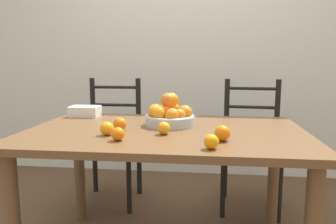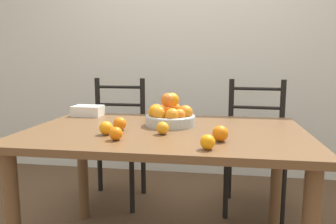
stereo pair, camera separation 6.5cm
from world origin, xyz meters
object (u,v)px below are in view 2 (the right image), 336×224
(chair_left, at_px, (116,143))
(orange_loose_2, at_px, (116,134))
(orange_loose_1, at_px, (208,142))
(chair_right, at_px, (255,148))
(orange_loose_0, at_px, (120,124))
(orange_loose_4, at_px, (163,128))
(orange_loose_5, at_px, (220,134))
(book_stack, at_px, (88,111))
(fruit_bowl, at_px, (170,114))
(orange_loose_3, at_px, (106,128))

(chair_left, bearing_deg, orange_loose_2, -71.45)
(orange_loose_1, xyz_separation_m, chair_right, (0.31, 1.11, -0.31))
(chair_left, bearing_deg, orange_loose_0, -69.96)
(orange_loose_0, xyz_separation_m, chair_right, (0.78, 0.80, -0.31))
(orange_loose_1, height_order, chair_right, chair_right)
(orange_loose_4, height_order, orange_loose_5, orange_loose_5)
(orange_loose_0, xyz_separation_m, orange_loose_2, (0.05, -0.21, -0.00))
(orange_loose_1, height_order, book_stack, book_stack)
(fruit_bowl, xyz_separation_m, orange_loose_2, (-0.19, -0.38, -0.03))
(fruit_bowl, xyz_separation_m, orange_loose_5, (0.28, -0.33, -0.03))
(orange_loose_0, bearing_deg, orange_loose_1, -33.48)
(orange_loose_0, bearing_deg, fruit_bowl, 34.84)
(orange_loose_5, bearing_deg, book_stack, 146.57)
(orange_loose_5, bearing_deg, orange_loose_3, 174.91)
(orange_loose_4, distance_m, chair_left, 1.06)
(orange_loose_1, bearing_deg, orange_loose_4, 132.93)
(orange_loose_5, relative_size, book_stack, 0.38)
(fruit_bowl, distance_m, orange_loose_0, 0.29)
(fruit_bowl, relative_size, orange_loose_5, 3.89)
(orange_loose_3, xyz_separation_m, chair_left, (-0.26, 0.92, -0.31))
(fruit_bowl, height_order, chair_right, chair_right)
(orange_loose_2, bearing_deg, orange_loose_3, 129.31)
(orange_loose_1, distance_m, orange_loose_3, 0.54)
(fruit_bowl, relative_size, orange_loose_2, 4.51)
(fruit_bowl, relative_size, chair_left, 0.29)
(orange_loose_5, distance_m, chair_right, 1.05)
(orange_loose_4, distance_m, book_stack, 0.75)
(chair_right, bearing_deg, orange_loose_4, -116.85)
(orange_loose_2, relative_size, book_stack, 0.33)
(orange_loose_0, xyz_separation_m, chair_left, (-0.29, 0.80, -0.31))
(orange_loose_2, height_order, orange_loose_5, orange_loose_5)
(orange_loose_3, distance_m, chair_right, 1.26)
(orange_loose_0, height_order, chair_left, chair_left)
(orange_loose_2, xyz_separation_m, book_stack, (-0.39, 0.62, 0.00))
(orange_loose_2, xyz_separation_m, orange_loose_4, (0.19, 0.15, 0.00))
(orange_loose_3, xyz_separation_m, orange_loose_4, (0.27, 0.05, -0.00))
(orange_loose_1, relative_size, chair_left, 0.06)
(orange_loose_5, height_order, chair_right, chair_right)
(orange_loose_2, bearing_deg, chair_left, 108.51)
(orange_loose_3, bearing_deg, orange_loose_0, 73.55)
(fruit_bowl, distance_m, orange_loose_2, 0.43)
(orange_loose_3, distance_m, book_stack, 0.60)
(chair_right, relative_size, book_stack, 5.14)
(orange_loose_3, bearing_deg, chair_right, 48.43)
(orange_loose_4, bearing_deg, orange_loose_1, -47.07)
(orange_loose_4, bearing_deg, orange_loose_5, -19.79)
(orange_loose_1, height_order, orange_loose_3, orange_loose_3)
(orange_loose_1, relative_size, orange_loose_5, 0.87)
(orange_loose_2, relative_size, chair_left, 0.06)
(chair_right, bearing_deg, orange_loose_0, -128.99)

